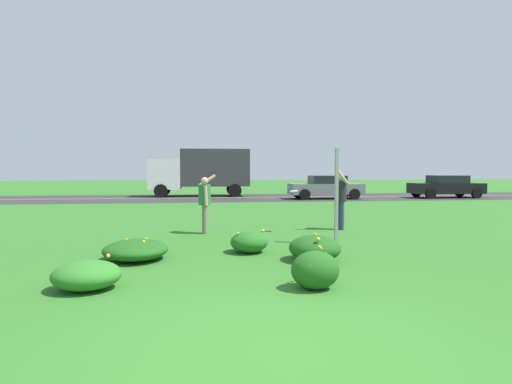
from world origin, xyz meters
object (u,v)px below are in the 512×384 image
object	(u,v)px
frisbee_pale_blue	(294,191)
car_gray_center_left	(326,187)
box_truck_white	(202,170)
person_catcher_dark_shirt	(341,197)
person_thrower_green_shirt	(205,200)
sign_post_near_path	(336,196)
car_black_leftmost	(446,186)

from	to	relation	value
frisbee_pale_blue	car_gray_center_left	bearing A→B (deg)	69.65
box_truck_white	person_catcher_dark_shirt	bearing A→B (deg)	-75.82
person_thrower_green_shirt	car_gray_center_left	distance (m)	15.41
sign_post_near_path	person_thrower_green_shirt	distance (m)	3.79
person_catcher_dark_shirt	person_thrower_green_shirt	bearing A→B (deg)	-176.12
frisbee_pale_blue	car_black_leftmost	xyz separation A→B (m)	(13.04, 13.49, -0.45)
frisbee_pale_blue	car_gray_center_left	xyz separation A→B (m)	(5.01, 13.49, -0.45)
frisbee_pale_blue	sign_post_near_path	bearing A→B (deg)	-73.58
frisbee_pale_blue	car_gray_center_left	distance (m)	14.40
car_black_leftmost	frisbee_pale_blue	bearing A→B (deg)	-134.02
sign_post_near_path	car_black_leftmost	world-z (taller)	sign_post_near_path
sign_post_near_path	person_catcher_dark_shirt	bearing A→B (deg)	68.96
person_thrower_green_shirt	car_gray_center_left	xyz separation A→B (m)	(7.55, 13.43, -0.22)
car_gray_center_left	box_truck_white	distance (m)	8.54
car_black_leftmost	person_thrower_green_shirt	bearing A→B (deg)	-139.24
frisbee_pale_blue	person_catcher_dark_shirt	bearing A→B (deg)	12.46
car_black_leftmost	box_truck_white	size ratio (longest dim) A/B	0.67
person_catcher_dark_shirt	car_gray_center_left	distance (m)	13.62
box_truck_white	person_thrower_green_shirt	bearing A→B (deg)	-89.48
box_truck_white	frisbee_pale_blue	bearing A→B (deg)	-80.99
sign_post_near_path	car_gray_center_left	xyz separation A→B (m)	(4.40, 15.54, -0.42)
person_catcher_dark_shirt	car_gray_center_left	bearing A→B (deg)	75.15
car_black_leftmost	car_gray_center_left	bearing A→B (deg)	180.00
person_thrower_green_shirt	person_catcher_dark_shirt	bearing A→B (deg)	3.88
person_catcher_dark_shirt	sign_post_near_path	bearing A→B (deg)	-111.04
person_catcher_dark_shirt	car_gray_center_left	size ratio (longest dim) A/B	0.42
person_catcher_dark_shirt	box_truck_white	bearing A→B (deg)	104.18
person_catcher_dark_shirt	car_black_leftmost	size ratio (longest dim) A/B	0.42
sign_post_near_path	box_truck_white	xyz separation A→B (m)	(-3.30, 19.07, 0.65)
sign_post_near_path	box_truck_white	size ratio (longest dim) A/B	0.35
sign_post_near_path	car_black_leftmost	bearing A→B (deg)	51.32
sign_post_near_path	car_black_leftmost	distance (m)	19.91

